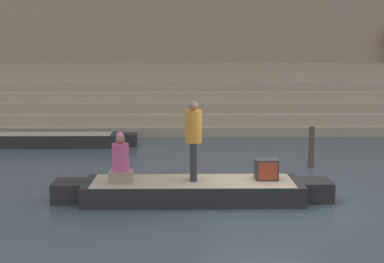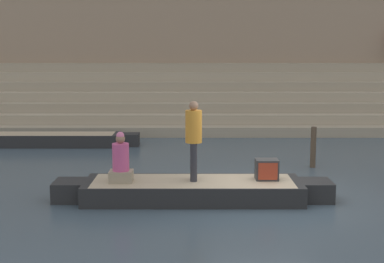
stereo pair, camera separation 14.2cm
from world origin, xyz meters
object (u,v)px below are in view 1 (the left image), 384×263
person_standing (193,135)px  rowboat_main (193,190)px  moored_boat_shore (47,139)px  mooring_post (311,147)px  tv_set (266,169)px  person_rowing (121,162)px

person_standing → rowboat_main: bearing=-124.2°
moored_boat_shore → mooring_post: 8.82m
moored_boat_shore → mooring_post: mooring_post is taller
tv_set → mooring_post: 3.53m
person_standing → tv_set: bearing=-11.9°
tv_set → moored_boat_shore: bearing=143.4°
person_standing → moored_boat_shore: 8.14m
rowboat_main → moored_boat_shore: (-4.84, 6.47, -0.01)m
person_rowing → tv_set: person_rowing is taller
moored_boat_shore → tv_set: bearing=-47.4°
rowboat_main → mooring_post: (3.35, 3.20, 0.34)m
person_rowing → moored_boat_shore: (-3.28, 6.54, -0.65)m
rowboat_main → person_standing: 1.21m
person_rowing → tv_set: size_ratio=2.21×
person_rowing → mooring_post: (4.91, 3.27, -0.30)m
mooring_post → moored_boat_shore: bearing=158.2°
person_rowing → moored_boat_shore: 7.35m
rowboat_main → moored_boat_shore: rowboat_main is taller
person_standing → moored_boat_shore: person_standing is taller
mooring_post → rowboat_main: bearing=-136.3°
person_rowing → mooring_post: size_ratio=0.96×
person_standing → tv_set: (1.61, 0.07, -0.78)m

